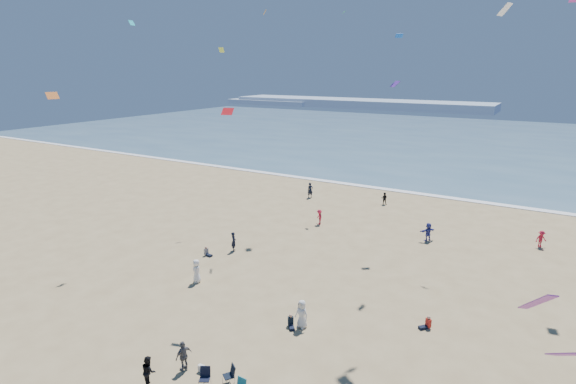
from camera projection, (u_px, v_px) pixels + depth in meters
The scene contains 9 objects.
ocean at pixel (480, 142), 99.39m from camera, with size 220.00×100.00×0.06m, color #476B84.
surf_line at pixel (421, 194), 57.92m from camera, with size 220.00×1.20×0.08m, color white.
headland_far at pixel (357, 103), 190.70m from camera, with size 110.00×20.00×3.20m, color #7A8EA8.
headland_near at pixel (271, 102), 206.39m from camera, with size 40.00×14.00×2.00m, color #7A8EA8.
standing_flyers at pixel (356, 275), 33.25m from camera, with size 31.07×39.70×1.91m.
seated_group at pixel (269, 350), 25.09m from camera, with size 20.31×20.00×0.84m.
chair_cluster at pixel (224, 381), 22.52m from camera, with size 2.72×1.63×1.00m.
white_tote at pixel (201, 369), 23.91m from camera, with size 0.35×0.20×0.40m, color silver.
kites_aloft at pixel (446, 91), 23.91m from camera, with size 45.39×38.37×25.68m.
Camera 1 is at (13.71, -11.73, 15.61)m, focal length 28.00 mm.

